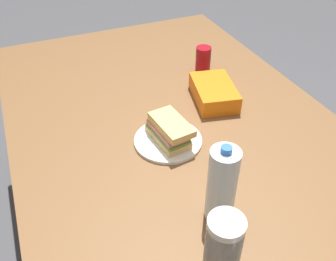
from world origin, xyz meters
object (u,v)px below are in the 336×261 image
Objects in this scene: soda_can_red at (203,60)px; chip_bag at (214,92)px; paper_plate at (168,140)px; plastic_cup_stack at (223,250)px; water_bottle_tall at (222,185)px; dining_table at (178,142)px; sandwich at (169,130)px.

chip_bag is (0.21, -0.06, -0.03)m from soda_can_red.
paper_plate is 1.92× the size of soda_can_red.
paper_plate is 0.52m from plastic_cup_stack.
plastic_cup_stack is at bearing -28.60° from water_bottle_tall.
chip_bag is at bearing -15.86° from soda_can_red.
plastic_cup_stack is at bearing -14.78° from dining_table.
sandwich reaches higher than chip_bag.
chip_bag is 0.76m from plastic_cup_stack.
sandwich is 1.56× the size of soda_can_red.
chip_bag is (-0.17, 0.27, 0.03)m from paper_plate.
sandwich reaches higher than dining_table.
soda_can_red is at bearing 155.89° from water_bottle_tall.
chip_bag is (-0.17, 0.27, -0.02)m from sandwich.
dining_table is 0.15m from sandwich.
soda_can_red is (-0.38, 0.33, 0.06)m from paper_plate.
chip_bag reaches higher than paper_plate.
soda_can_red is at bearing 139.06° from paper_plate.
sandwich reaches higher than paper_plate.
water_bottle_tall is at bearing 0.64° from sandwich.
soda_can_red reaches higher than sandwich.
dining_table is 0.11m from paper_plate.
dining_table is at bearing 165.22° from plastic_cup_stack.
water_bottle_tall is (0.51, -0.26, 0.08)m from chip_bag.
paper_plate is 0.94× the size of water_bottle_tall.
chip_bag is 1.13× the size of plastic_cup_stack.
chip_bag reaches higher than dining_table.
chip_bag is at bearing 152.42° from plastic_cup_stack.
dining_table is at bearing 131.64° from chip_bag.
paper_plate is 0.51m from soda_can_red.
sandwich is 0.50m from soda_can_red.
paper_plate is at bearing 134.75° from chip_bag.
dining_table is 7.56× the size of water_bottle_tall.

